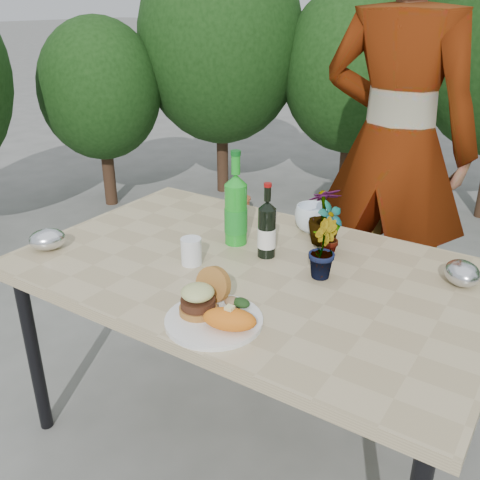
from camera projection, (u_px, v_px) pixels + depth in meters
The scene contains 18 objects.
ground at pixel (251, 432), 2.15m from camera, with size 80.00×80.00×0.00m, color #62625E.
patio_table at pixel (252, 281), 1.86m from camera, with size 1.60×1.00×0.75m.
shrub_hedge at pixel (477, 81), 2.76m from camera, with size 6.95×5.13×2.38m.
dinner_plate at pixel (214, 320), 1.51m from camera, with size 0.28×0.28×0.01m, color white.
burger_stack at pixel (202, 296), 1.53m from camera, with size 0.11×0.16×0.11m.
sweet_potato at pixel (230, 319), 1.45m from camera, with size 0.15×0.08×0.06m, color orange.
grilled_veg at pixel (237, 302), 1.57m from camera, with size 0.08×0.05×0.03m.
wine_bottle at pixel (267, 230), 1.87m from camera, with size 0.07×0.07×0.27m.
sparkling_water at pixel (236, 211), 1.97m from camera, with size 0.09×0.09×0.36m.
plastic_cup at pixel (191, 251), 1.84m from camera, with size 0.07×0.07×0.10m, color white.
seedling_left at pixel (330, 229), 1.88m from camera, with size 0.11×0.07×0.20m, color #295A1E.
seedling_mid at pixel (322, 249), 1.74m from camera, with size 0.11×0.09×0.20m, color #256121.
seedling_right at pixel (325, 216), 1.97m from camera, with size 0.12×0.12×0.22m, color #28591E.
blue_bowl at pixel (312, 218), 2.10m from camera, with size 0.14×0.14×0.11m, color white.
foil_packet_left at pixel (47, 239), 1.95m from camera, with size 0.13×0.11×0.08m, color silver.
foil_packet_right at pixel (462, 273), 1.71m from camera, with size 0.13×0.11×0.08m, color #B9BBC1.
person at pixel (395, 147), 2.40m from camera, with size 0.72×0.47×1.97m, color #986C4C.
terracotta_pot at pixel (240, 205), 4.32m from camera, with size 0.17×0.17×0.14m.
Camera 1 is at (0.86, -1.40, 1.59)m, focal length 40.00 mm.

